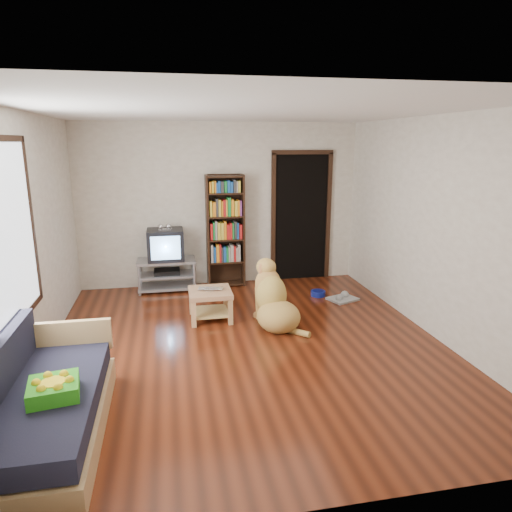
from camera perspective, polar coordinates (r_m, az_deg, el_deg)
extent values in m
plane|color=#5A210F|center=(5.40, -1.02, -11.04)|extent=(5.00, 5.00, 0.00)
plane|color=white|center=(4.90, -1.15, 17.70)|extent=(5.00, 5.00, 0.00)
plane|color=silver|center=(7.43, -4.45, 6.36)|extent=(4.50, 0.00, 4.50)
plane|color=silver|center=(2.65, 8.43, -7.94)|extent=(4.50, 0.00, 4.50)
plane|color=silver|center=(5.11, -26.78, 1.39)|extent=(0.00, 5.00, 5.00)
plane|color=silver|center=(5.81, 21.39, 3.29)|extent=(0.00, 5.00, 5.00)
cube|color=green|center=(3.89, -23.96, -14.96)|extent=(0.41, 0.41, 0.12)
imported|color=silver|center=(5.99, -5.75, -4.26)|extent=(0.36, 0.27, 0.03)
cylinder|color=navy|center=(7.07, 7.76, -4.64)|extent=(0.22, 0.22, 0.08)
cube|color=#ABABAB|center=(6.95, 10.77, -5.29)|extent=(0.49, 0.44, 0.03)
cube|color=white|center=(4.60, -28.48, 2.49)|extent=(0.02, 1.30, 1.60)
cube|color=black|center=(4.81, -27.28, -7.12)|extent=(0.03, 1.42, 0.06)
cube|color=black|center=(5.26, -26.24, 3.99)|extent=(0.03, 0.06, 1.70)
cube|color=black|center=(7.72, 5.63, 4.75)|extent=(0.90, 0.02, 2.10)
cube|color=black|center=(7.59, 2.17, 4.64)|extent=(0.07, 0.05, 2.14)
cube|color=black|center=(7.86, 9.03, 4.81)|extent=(0.07, 0.05, 2.14)
cube|color=black|center=(7.61, 5.86, 12.78)|extent=(1.03, 0.05, 0.07)
cube|color=#99999E|center=(7.29, -11.14, -0.58)|extent=(0.90, 0.45, 0.04)
cube|color=#99999E|center=(7.35, -11.06, -2.31)|extent=(0.86, 0.42, 0.03)
cube|color=#99999E|center=(7.41, -10.99, -3.73)|extent=(0.90, 0.45, 0.04)
cylinder|color=#99999E|center=(7.18, -14.40, -2.91)|extent=(0.04, 0.04, 0.50)
cylinder|color=#99999E|center=(7.17, -7.69, -2.60)|extent=(0.04, 0.04, 0.50)
cylinder|color=#99999E|center=(7.56, -14.25, -2.04)|extent=(0.04, 0.04, 0.50)
cylinder|color=#99999E|center=(7.55, -7.88, -1.74)|extent=(0.04, 0.04, 0.50)
cube|color=black|center=(7.34, -11.07, -1.94)|extent=(0.40, 0.30, 0.07)
cube|color=black|center=(7.23, -11.24, 1.41)|extent=(0.55, 0.48, 0.48)
cube|color=black|center=(7.43, -11.24, 1.74)|extent=(0.40, 0.14, 0.36)
cube|color=#8CBFF2|center=(6.99, -11.23, 0.98)|extent=(0.44, 0.02, 0.36)
cube|color=silver|center=(7.13, -11.33, 3.29)|extent=(0.20, 0.07, 0.02)
sphere|color=silver|center=(7.13, -11.83, 3.62)|extent=(0.09, 0.09, 0.09)
sphere|color=silver|center=(7.13, -10.86, 3.67)|extent=(0.09, 0.09, 0.09)
cube|color=black|center=(7.31, -6.08, 3.03)|extent=(0.03, 0.30, 1.80)
cube|color=black|center=(7.38, -1.66, 3.20)|extent=(0.03, 0.30, 1.80)
cube|color=black|center=(7.48, -4.00, 3.32)|extent=(0.60, 0.02, 1.80)
cube|color=black|center=(7.55, -3.75, -3.37)|extent=(0.56, 0.28, 0.02)
cube|color=black|center=(7.45, -3.80, -0.66)|extent=(0.56, 0.28, 0.03)
cube|color=black|center=(7.37, -3.84, 2.12)|extent=(0.56, 0.28, 0.02)
cube|color=black|center=(7.30, -3.89, 4.97)|extent=(0.56, 0.28, 0.02)
cube|color=black|center=(7.25, -3.94, 7.85)|extent=(0.56, 0.28, 0.02)
cube|color=black|center=(7.23, -3.97, 9.90)|extent=(0.56, 0.28, 0.02)
cube|color=tan|center=(4.17, -24.28, -18.82)|extent=(0.80, 1.80, 0.22)
cube|color=#1E1E2D|center=(4.06, -24.60, -16.19)|extent=(0.74, 1.74, 0.18)
cube|color=tan|center=(4.74, -22.47, -9.25)|extent=(0.80, 0.06, 0.30)
cube|color=tan|center=(6.03, -5.76, -4.56)|extent=(0.55, 0.55, 0.06)
cube|color=#D8B76E|center=(6.12, -5.70, -6.95)|extent=(0.45, 0.45, 0.03)
cube|color=tan|center=(5.87, -7.80, -7.25)|extent=(0.06, 0.06, 0.34)
cube|color=tan|center=(5.91, -3.21, -6.99)|extent=(0.06, 0.06, 0.34)
cube|color=tan|center=(6.31, -8.06, -5.72)|extent=(0.06, 0.06, 0.34)
cube|color=tan|center=(6.34, -3.80, -5.49)|extent=(0.06, 0.06, 0.34)
ellipsoid|color=tan|center=(5.76, 2.84, -7.57)|extent=(0.65, 0.69, 0.40)
ellipsoid|color=gold|center=(5.87, 1.93, -4.89)|extent=(0.47, 0.50, 0.53)
ellipsoid|color=tan|center=(5.92, 1.50, -3.42)|extent=(0.40, 0.37, 0.38)
ellipsoid|color=#D9B653|center=(5.92, 1.25, -1.37)|extent=(0.30, 0.32, 0.23)
ellipsoid|color=gold|center=(6.04, 0.73, -1.32)|extent=(0.14, 0.22, 0.10)
sphere|color=black|center=(6.12, 0.36, -1.11)|extent=(0.05, 0.05, 0.05)
ellipsoid|color=#C4804B|center=(5.85, 0.62, -1.67)|extent=(0.07, 0.09, 0.16)
ellipsoid|color=tan|center=(5.92, 2.22, -1.48)|extent=(0.07, 0.09, 0.16)
cylinder|color=tan|center=(6.07, 0.34, -5.92)|extent=(0.11, 0.14, 0.43)
cylinder|color=tan|center=(6.14, 1.76, -5.71)|extent=(0.11, 0.14, 0.43)
sphere|color=#B77F46|center=(6.19, 0.13, -7.42)|extent=(0.11, 0.11, 0.11)
sphere|color=tan|center=(6.25, 1.54, -7.19)|extent=(0.11, 0.11, 0.11)
cylinder|color=#B99347|center=(5.68, 5.06, -9.41)|extent=(0.31, 0.33, 0.09)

